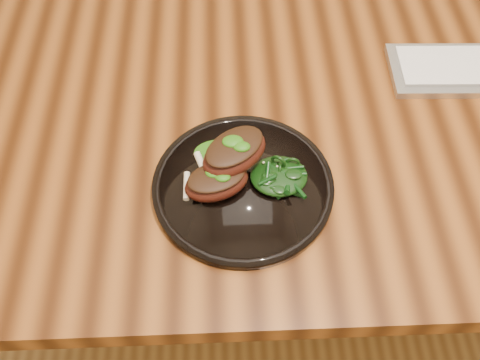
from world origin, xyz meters
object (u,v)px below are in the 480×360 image
Objects in this scene: plate at (243,186)px; lamb_chop_front at (216,181)px; desk at (362,135)px; greens_heap at (279,174)px.

lamb_chop_front is at bearing -166.19° from plate.
desk is 0.35m from lamb_chop_front.
greens_heap is (0.06, 0.01, 0.02)m from plate.
desk is 14.00× the size of lamb_chop_front.
greens_heap reaches higher than desk.
lamb_chop_front reaches higher than plate.
greens_heap is at bearing 5.19° from plate.
desk is 0.27m from greens_heap.
plate is 3.17× the size of greens_heap.
lamb_chop_front reaches higher than desk.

